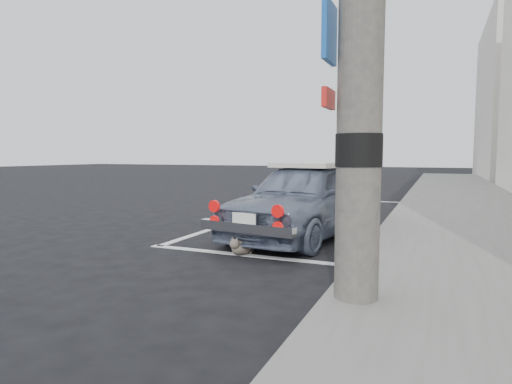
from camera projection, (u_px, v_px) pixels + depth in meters
ground at (234, 245)px, 6.00m from camera, size 80.00×80.00×0.00m
sidewalk at (477, 232)px, 6.58m from camera, size 2.80×40.00×0.15m
pline_rear at (252, 256)px, 5.35m from camera, size 3.00×0.12×0.01m
pline_front at (354, 200)px, 11.76m from camera, size 3.00×0.12×0.01m
pline_side at (258, 214)px, 9.10m from camera, size 0.12×7.00×0.01m
retro_coupe at (305, 198)px, 6.58m from camera, size 1.87×3.60×1.17m
cat at (241, 246)px, 5.37m from camera, size 0.27×0.47×0.26m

